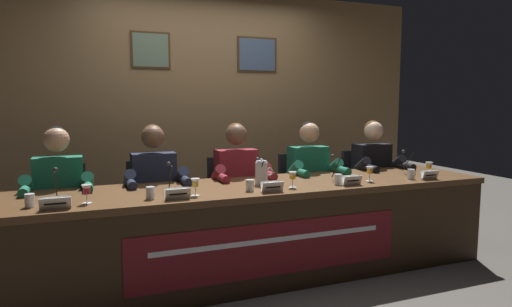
% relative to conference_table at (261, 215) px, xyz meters
% --- Properties ---
extents(ground_plane, '(12.00, 12.00, 0.00)m').
position_rel_conference_table_xyz_m(ground_plane, '(0.00, 0.12, -0.52)').
color(ground_plane, '#4C4742').
extents(wall_back_panelled, '(5.16, 0.14, 2.60)m').
position_rel_conference_table_xyz_m(wall_back_panelled, '(0.00, 1.65, 0.78)').
color(wall_back_panelled, '#937047').
rests_on(wall_back_panelled, ground_plane).
extents(conference_table, '(3.96, 0.86, 0.74)m').
position_rel_conference_table_xyz_m(conference_table, '(0.00, 0.00, 0.00)').
color(conference_table, brown).
rests_on(conference_table, ground_plane).
extents(chair_far_left, '(0.44, 0.45, 0.88)m').
position_rel_conference_table_xyz_m(chair_far_left, '(-1.46, 0.73, -0.09)').
color(chair_far_left, black).
rests_on(chair_far_left, ground_plane).
extents(panelist_far_left, '(0.51, 0.48, 1.21)m').
position_rel_conference_table_xyz_m(panelist_far_left, '(-1.46, 0.53, 0.18)').
color(panelist_far_left, black).
rests_on(panelist_far_left, ground_plane).
extents(nameplate_far_left, '(0.18, 0.06, 0.08)m').
position_rel_conference_table_xyz_m(nameplate_far_left, '(-1.45, -0.21, 0.26)').
color(nameplate_far_left, white).
rests_on(nameplate_far_left, conference_table).
extents(juice_glass_far_left, '(0.06, 0.06, 0.12)m').
position_rel_conference_table_xyz_m(juice_glass_far_left, '(-1.26, -0.10, 0.31)').
color(juice_glass_far_left, white).
rests_on(juice_glass_far_left, conference_table).
extents(water_cup_far_left, '(0.06, 0.06, 0.08)m').
position_rel_conference_table_xyz_m(water_cup_far_left, '(-1.60, -0.08, 0.26)').
color(water_cup_far_left, silver).
rests_on(water_cup_far_left, conference_table).
extents(microphone_far_left, '(0.06, 0.17, 0.22)m').
position_rel_conference_table_xyz_m(microphone_far_left, '(-1.45, 0.05, 0.29)').
color(microphone_far_left, black).
rests_on(microphone_far_left, conference_table).
extents(chair_left, '(0.44, 0.45, 0.88)m').
position_rel_conference_table_xyz_m(chair_left, '(-0.73, 0.73, -0.09)').
color(chair_left, black).
rests_on(chair_left, ground_plane).
extents(panelist_left, '(0.51, 0.48, 1.21)m').
position_rel_conference_table_xyz_m(panelist_left, '(-0.73, 0.53, 0.18)').
color(panelist_left, black).
rests_on(panelist_left, ground_plane).
extents(nameplate_left, '(0.17, 0.06, 0.08)m').
position_rel_conference_table_xyz_m(nameplate_left, '(-0.69, -0.20, 0.26)').
color(nameplate_left, white).
rests_on(nameplate_left, conference_table).
extents(juice_glass_left, '(0.06, 0.06, 0.12)m').
position_rel_conference_table_xyz_m(juice_glass_left, '(-0.55, -0.13, 0.31)').
color(juice_glass_left, white).
rests_on(juice_glass_left, conference_table).
extents(water_cup_left, '(0.06, 0.06, 0.08)m').
position_rel_conference_table_xyz_m(water_cup_left, '(-0.86, -0.12, 0.26)').
color(water_cup_left, silver).
rests_on(water_cup_left, conference_table).
extents(microphone_left, '(0.06, 0.17, 0.22)m').
position_rel_conference_table_xyz_m(microphone_left, '(-0.69, 0.05, 0.29)').
color(microphone_left, black).
rests_on(microphone_left, conference_table).
extents(chair_center, '(0.44, 0.45, 0.88)m').
position_rel_conference_table_xyz_m(chair_center, '(0.00, 0.73, -0.09)').
color(chair_center, black).
rests_on(chair_center, ground_plane).
extents(panelist_center, '(0.51, 0.48, 1.21)m').
position_rel_conference_table_xyz_m(panelist_center, '(0.00, 0.53, 0.18)').
color(panelist_center, black).
rests_on(panelist_center, ground_plane).
extents(nameplate_center, '(0.17, 0.06, 0.08)m').
position_rel_conference_table_xyz_m(nameplate_center, '(0.00, -0.20, 0.26)').
color(nameplate_center, white).
rests_on(nameplate_center, conference_table).
extents(juice_glass_center, '(0.06, 0.06, 0.12)m').
position_rel_conference_table_xyz_m(juice_glass_center, '(0.22, -0.10, 0.31)').
color(juice_glass_center, white).
rests_on(juice_glass_center, conference_table).
extents(water_cup_center, '(0.06, 0.06, 0.08)m').
position_rel_conference_table_xyz_m(water_cup_center, '(-0.13, -0.10, 0.26)').
color(water_cup_center, silver).
rests_on(water_cup_center, conference_table).
extents(microphone_center, '(0.06, 0.17, 0.22)m').
position_rel_conference_table_xyz_m(microphone_center, '(0.03, 0.07, 0.29)').
color(microphone_center, black).
rests_on(microphone_center, conference_table).
extents(chair_right, '(0.44, 0.45, 0.88)m').
position_rel_conference_table_xyz_m(chair_right, '(0.73, 0.73, -0.09)').
color(chair_right, black).
rests_on(chair_right, ground_plane).
extents(panelist_right, '(0.51, 0.48, 1.21)m').
position_rel_conference_table_xyz_m(panelist_right, '(0.73, 0.53, 0.18)').
color(panelist_right, black).
rests_on(panelist_right, ground_plane).
extents(nameplate_right, '(0.16, 0.06, 0.08)m').
position_rel_conference_table_xyz_m(nameplate_right, '(0.69, -0.19, 0.26)').
color(nameplate_right, white).
rests_on(nameplate_right, conference_table).
extents(juice_glass_right, '(0.06, 0.06, 0.12)m').
position_rel_conference_table_xyz_m(juice_glass_right, '(0.93, -0.09, 0.31)').
color(juice_glass_right, white).
rests_on(juice_glass_right, conference_table).
extents(water_cup_right, '(0.06, 0.06, 0.08)m').
position_rel_conference_table_xyz_m(water_cup_right, '(0.61, -0.12, 0.26)').
color(water_cup_right, silver).
rests_on(water_cup_right, conference_table).
extents(microphone_right, '(0.06, 0.17, 0.22)m').
position_rel_conference_table_xyz_m(microphone_right, '(0.69, 0.02, 0.29)').
color(microphone_right, black).
rests_on(microphone_right, conference_table).
extents(chair_far_right, '(0.44, 0.45, 0.88)m').
position_rel_conference_table_xyz_m(chair_far_right, '(1.46, 0.73, -0.09)').
color(chair_far_right, black).
rests_on(chair_far_right, ground_plane).
extents(panelist_far_right, '(0.51, 0.48, 1.21)m').
position_rel_conference_table_xyz_m(panelist_far_right, '(1.46, 0.53, 0.18)').
color(panelist_far_right, black).
rests_on(panelist_far_right, ground_plane).
extents(nameplate_far_right, '(0.16, 0.06, 0.08)m').
position_rel_conference_table_xyz_m(nameplate_far_right, '(1.46, -0.20, 0.26)').
color(nameplate_far_right, white).
rests_on(nameplate_far_right, conference_table).
extents(juice_glass_far_right, '(0.06, 0.06, 0.12)m').
position_rel_conference_table_xyz_m(juice_glass_far_right, '(1.60, -0.05, 0.31)').
color(juice_glass_far_right, white).
rests_on(juice_glass_far_right, conference_table).
extents(water_cup_far_right, '(0.06, 0.06, 0.08)m').
position_rel_conference_table_xyz_m(water_cup_far_right, '(1.33, -0.13, 0.26)').
color(water_cup_far_right, silver).
rests_on(water_cup_far_right, conference_table).
extents(microphone_far_right, '(0.06, 0.17, 0.22)m').
position_rel_conference_table_xyz_m(microphone_far_right, '(1.49, 0.08, 0.29)').
color(microphone_far_right, black).
rests_on(microphone_far_right, conference_table).
extents(water_pitcher_central, '(0.15, 0.10, 0.21)m').
position_rel_conference_table_xyz_m(water_pitcher_central, '(0.04, 0.11, 0.31)').
color(water_pitcher_central, silver).
rests_on(water_pitcher_central, conference_table).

